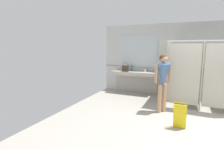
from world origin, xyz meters
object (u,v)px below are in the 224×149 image
handbag (125,68)px  soap_dispenser (132,68)px  paper_cup (145,71)px  person_standing (163,76)px  wet_floor_sign (180,115)px

handbag → soap_dispenser: handbag is taller
handbag → paper_cup: bearing=5.4°
person_standing → soap_dispenser: 2.39m
handbag → wet_floor_sign: (2.17, -2.43, -0.71)m
handbag → wet_floor_sign: size_ratio=0.64×
paper_cup → soap_dispenser: bearing=158.4°
paper_cup → handbag: bearing=-174.6°
paper_cup → wet_floor_sign: (1.41, -2.50, -0.63)m
person_standing → soap_dispenser: size_ratio=7.44×
soap_dispenser → paper_cup: soap_dispenser is taller
soap_dispenser → handbag: bearing=-118.3°
person_standing → wet_floor_sign: person_standing is taller
wet_floor_sign → person_standing: bearing=121.2°
handbag → person_standing: bearing=-43.4°
paper_cup → wet_floor_sign: 2.94m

